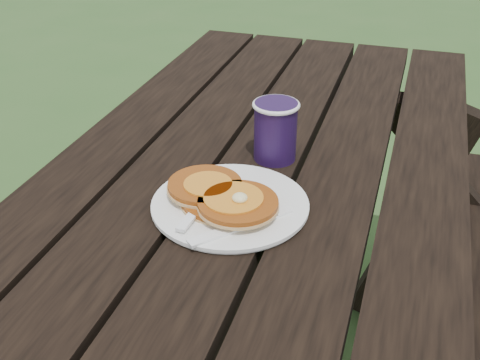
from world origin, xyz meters
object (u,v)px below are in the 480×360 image
(plate, at_px, (230,205))
(picnic_table, at_px, (238,359))
(pancake_stack, at_px, (222,197))
(coffee_cup, at_px, (275,128))

(plate, bearing_deg, picnic_table, 85.31)
(pancake_stack, relative_size, coffee_cup, 1.72)
(coffee_cup, bearing_deg, pancake_stack, -100.71)
(picnic_table, xyz_separation_m, plate, (-0.00, -0.03, 0.39))
(picnic_table, distance_m, pancake_stack, 0.41)
(picnic_table, xyz_separation_m, coffee_cup, (0.02, 0.16, 0.45))
(plate, xyz_separation_m, pancake_stack, (-0.01, -0.01, 0.02))
(picnic_table, distance_m, plate, 0.39)
(pancake_stack, xyz_separation_m, coffee_cup, (0.04, 0.20, 0.04))
(plate, bearing_deg, pancake_stack, -142.34)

